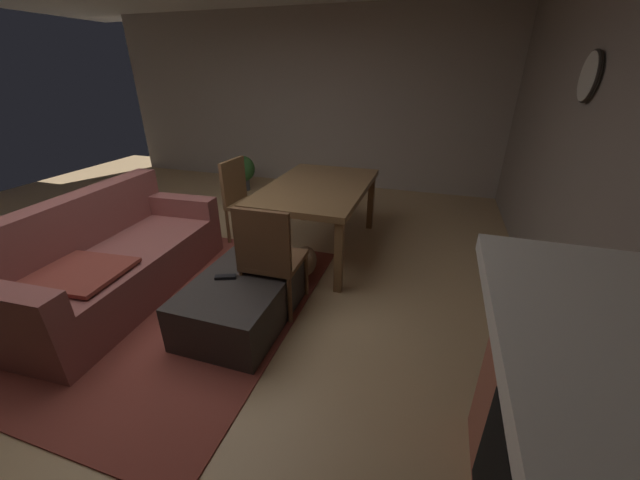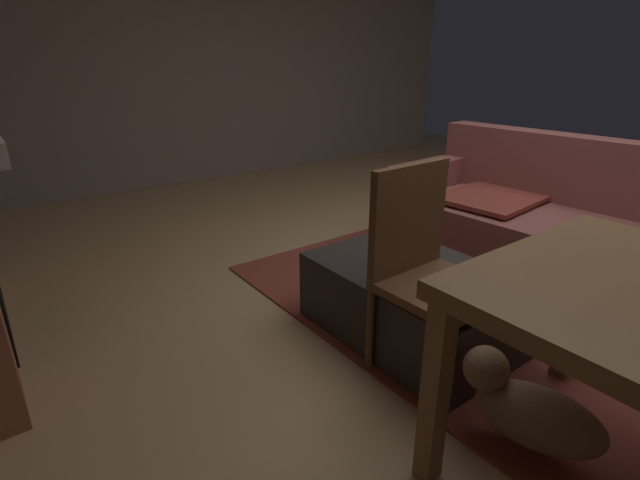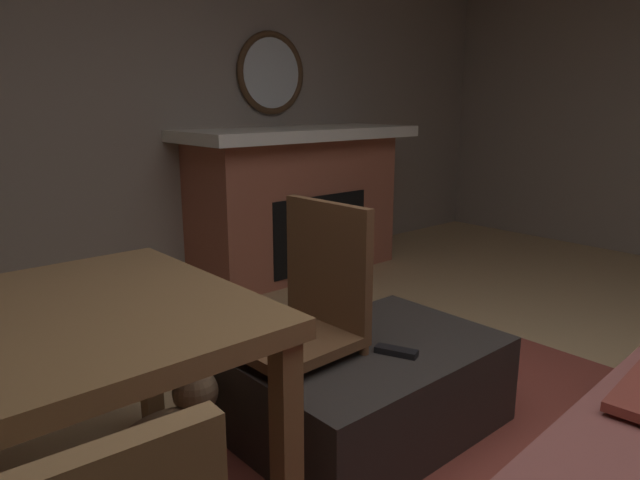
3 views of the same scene
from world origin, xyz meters
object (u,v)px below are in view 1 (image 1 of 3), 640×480
Objects in this scene: ottoman_coffee_table at (242,301)px; wall_clock at (589,77)px; dining_chair_west at (269,255)px; dining_table at (318,192)px; dining_chair_north at (243,196)px; couch at (111,262)px; potted_plant at (243,170)px; tv_remote at (226,277)px; small_dog at (305,260)px.

ottoman_coffee_table is 2.98m from wall_clock.
dining_chair_west is 2.68× the size of wall_clock.
ottoman_coffee_table is 1.49m from dining_table.
dining_table is 1.76× the size of dining_chair_north.
dining_chair_west is at bearing -82.90° from couch.
potted_plant is 4.60m from wall_clock.
wall_clock reaches higher than couch.
couch is 3.61× the size of potted_plant.
wall_clock is (1.16, -2.35, 1.39)m from tv_remote.
dining_chair_west is 1.80× the size of small_dog.
dining_chair_north is 2.68× the size of wall_clock.
ottoman_coffee_table reaches higher than small_dog.
dining_table is at bearing 83.21° from wall_clock.
wall_clock is at bearing -62.75° from ottoman_coffee_table.
dining_chair_north is at bearing 36.43° from dining_chair_west.
couch is 1.28m from ottoman_coffee_table.
small_dog is (0.78, -0.36, -0.21)m from tv_remote.
dining_chair_north is (1.42, 0.62, 0.14)m from tv_remote.
tv_remote is 0.28× the size of potted_plant.
tv_remote is 3.48m from potted_plant.
ottoman_coffee_table is 0.81m from small_dog.
tv_remote is 0.17× the size of dining_chair_west.
dining_chair_north is at bearing 56.99° from small_dog.
ottoman_coffee_table is at bearing 139.04° from dining_chair_west.
wall_clock is (1.15, -2.24, 1.59)m from ottoman_coffee_table.
dining_table reaches higher than ottoman_coffee_table.
dining_chair_west is at bearing -179.88° from dining_table.
dining_chair_west is 2.61m from wall_clock.
dining_chair_north is 1.64× the size of potted_plant.
dining_chair_north reaches higher than couch.
couch is at bearing 97.10° from dining_chair_west.
tv_remote is at bearing -91.00° from couch.
dining_chair_west is at bearing 172.72° from small_dog.
small_dog is at bearing -172.96° from dining_table.
couch is 12.78× the size of tv_remote.
dining_chair_west reaches higher than tv_remote.
tv_remote is 0.37m from dining_chair_west.
dining_chair_north is 1.21m from small_dog.
tv_remote is at bearing 155.60° from small_dog.
couch is at bearing 89.55° from ottoman_coffee_table.
dining_chair_west reaches higher than potted_plant.
small_dog is at bearing -140.48° from potted_plant.
tv_remote is at bearing -156.48° from dining_chair_north.
potted_plant is 1.09× the size of small_dog.
couch reaches higher than dining_table.
wall_clock reaches higher than potted_plant.
dining_chair_north reaches higher than dining_table.
wall_clock is (0.96, -2.07, 1.25)m from dining_chair_west.
ottoman_coffee_table is at bearing -90.45° from couch.
dining_table is 1.76× the size of dining_chair_west.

